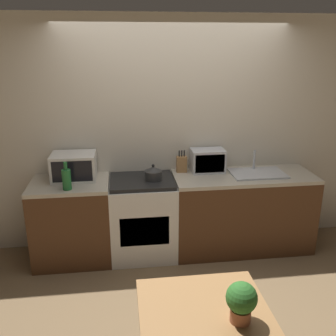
# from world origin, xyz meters

# --- Properties ---
(ground_plane) EXTENTS (16.00, 16.00, 0.00)m
(ground_plane) POSITION_xyz_m (0.00, 0.00, 0.00)
(ground_plane) COLOR brown
(wall_back) EXTENTS (10.00, 0.06, 2.60)m
(wall_back) POSITION_xyz_m (0.00, 1.11, 1.30)
(wall_back) COLOR beige
(wall_back) RESTS_ON ground_plane
(counter_left_run) EXTENTS (0.82, 0.62, 0.90)m
(counter_left_run) POSITION_xyz_m (-1.14, 0.77, 0.45)
(counter_left_run) COLOR #4C2D19
(counter_left_run) RESTS_ON ground_plane
(counter_right_run) EXTENTS (1.57, 0.62, 0.90)m
(counter_right_run) POSITION_xyz_m (0.77, 0.77, 0.45)
(counter_right_run) COLOR #4C2D19
(counter_right_run) RESTS_ON ground_plane
(stove_range) EXTENTS (0.71, 0.62, 0.90)m
(stove_range) POSITION_xyz_m (-0.37, 0.77, 0.45)
(stove_range) COLOR silver
(stove_range) RESTS_ON ground_plane
(kettle) EXTENTS (0.18, 0.18, 0.17)m
(kettle) POSITION_xyz_m (-0.25, 0.75, 0.97)
(kettle) COLOR #2D2D2D
(kettle) RESTS_ON stove_range
(microwave) EXTENTS (0.47, 0.35, 0.28)m
(microwave) POSITION_xyz_m (-1.09, 0.88, 1.04)
(microwave) COLOR silver
(microwave) RESTS_ON counter_left_run
(bottle) EXTENTS (0.09, 0.09, 0.29)m
(bottle) POSITION_xyz_m (-1.13, 0.57, 1.01)
(bottle) COLOR #1E662D
(bottle) RESTS_ON counter_left_run
(knife_block) EXTENTS (0.11, 0.07, 0.25)m
(knife_block) POSITION_xyz_m (0.09, 0.96, 0.99)
(knife_block) COLOR #9E7042
(knife_block) RESTS_ON counter_right_run
(toaster_oven) EXTENTS (0.38, 0.24, 0.26)m
(toaster_oven) POSITION_xyz_m (0.39, 0.94, 1.03)
(toaster_oven) COLOR silver
(toaster_oven) RESTS_ON counter_right_run
(sink_basin) EXTENTS (0.60, 0.39, 0.24)m
(sink_basin) POSITION_xyz_m (0.92, 0.77, 0.91)
(sink_basin) COLOR silver
(sink_basin) RESTS_ON counter_right_run
(dining_table) EXTENTS (0.80, 0.79, 0.74)m
(dining_table) POSITION_xyz_m (-0.11, -1.19, 0.64)
(dining_table) COLOR #9E7042
(dining_table) RESTS_ON ground_plane
(potted_plant) EXTENTS (0.18, 0.18, 0.26)m
(potted_plant) POSITION_xyz_m (0.07, -1.28, 0.88)
(potted_plant) COLOR #9E5B3D
(potted_plant) RESTS_ON dining_table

